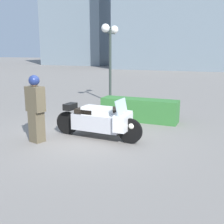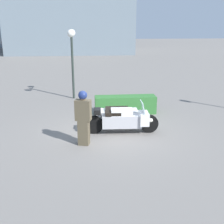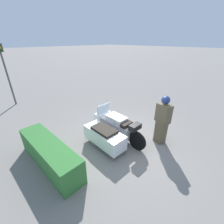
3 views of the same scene
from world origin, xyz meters
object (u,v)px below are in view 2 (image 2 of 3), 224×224
Objects in this scene: hedge_bush_curbside at (125,105)px; twin_lamp_post at (72,44)px; police_motorcycle at (122,117)px; officer_rider at (83,117)px.

twin_lamp_post reaches higher than hedge_bush_curbside.
police_motorcycle is at bearing -68.65° from twin_lamp_post.
police_motorcycle is 5.84m from twin_lamp_post.
police_motorcycle is 1.94m from officer_rider.
police_motorcycle is 0.75× the size of twin_lamp_post.
twin_lamp_post reaches higher than officer_rider.
police_motorcycle is 2.09m from hedge_bush_curbside.
officer_rider is at bearing -135.57° from police_motorcycle.
police_motorcycle is at bearing -101.64° from hedge_bush_curbside.
hedge_bush_curbside is at bearing -13.82° from officer_rider.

